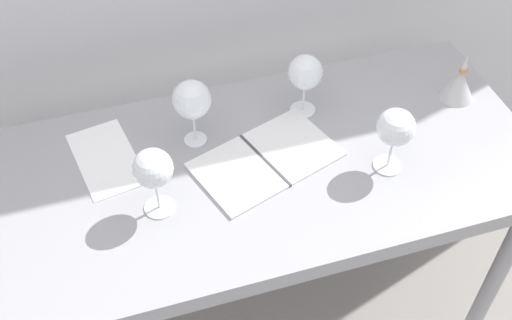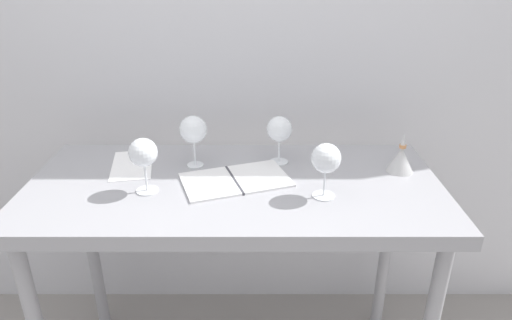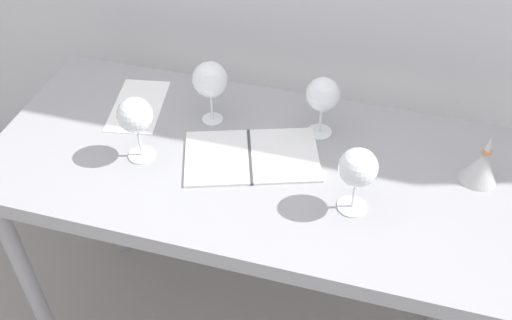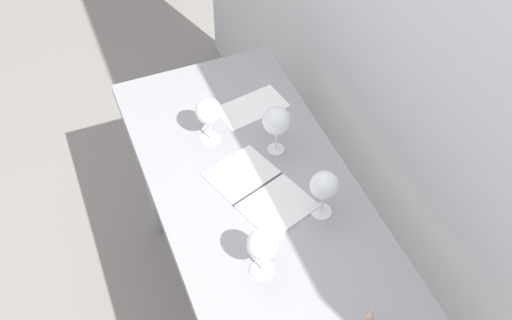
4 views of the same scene
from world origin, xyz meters
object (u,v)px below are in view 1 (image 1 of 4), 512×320
wine_glass_near_right (396,129)px  wine_glass_far_right (305,74)px  wine_glass_far_left (192,101)px  decanter_funnel (459,84)px  tasting_sheet_upper (106,158)px  wine_glass_near_left (153,170)px  open_notebook (266,160)px

wine_glass_near_right → wine_glass_far_right: wine_glass_near_right is taller
wine_glass_far_left → decanter_funnel: bearing=-3.6°
wine_glass_near_right → tasting_sheet_upper: bearing=160.9°
wine_glass_near_left → tasting_sheet_upper: bearing=116.7°
decanter_funnel → wine_glass_far_left: bearing=176.4°
wine_glass_near_right → tasting_sheet_upper: (-0.67, 0.23, -0.13)m
wine_glass_far_left → tasting_sheet_upper: size_ratio=0.75×
wine_glass_far_left → decanter_funnel: (0.73, -0.05, -0.09)m
wine_glass_near_right → tasting_sheet_upper: wine_glass_near_right is taller
wine_glass_far_right → tasting_sheet_upper: 0.55m
tasting_sheet_upper → wine_glass_far_right: bearing=-7.4°
wine_glass_far_right → tasting_sheet_upper: size_ratio=0.70×
wine_glass_far_left → wine_glass_near_left: wine_glass_far_left is taller
wine_glass_far_right → wine_glass_far_left: bearing=-174.9°
tasting_sheet_upper → decanter_funnel: 0.97m
tasting_sheet_upper → open_notebook: bearing=-28.1°
wine_glass_far_left → wine_glass_near_left: bearing=-124.2°
wine_glass_far_left → open_notebook: (0.15, -0.12, -0.13)m
open_notebook → tasting_sheet_upper: 0.40m
tasting_sheet_upper → wine_glass_near_left: bearing=-73.5°
decanter_funnel → open_notebook: bearing=-172.4°
wine_glass_far_left → decanter_funnel: 0.74m
wine_glass_near_right → wine_glass_far_right: bearing=117.1°
wine_glass_far_right → open_notebook: bearing=-135.5°
wine_glass_far_left → wine_glass_near_right: (0.44, -0.23, -0.01)m
wine_glass_near_left → decanter_funnel: 0.88m
open_notebook → tasting_sheet_upper: bearing=143.2°
open_notebook → wine_glass_near_left: bearing=175.4°
wine_glass_far_left → wine_glass_far_right: (0.31, 0.03, -0.01)m
wine_glass_near_right → decanter_funnel: bearing=32.0°
wine_glass_near_right → open_notebook: 0.33m
wine_glass_near_right → open_notebook: (-0.28, 0.11, -0.12)m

